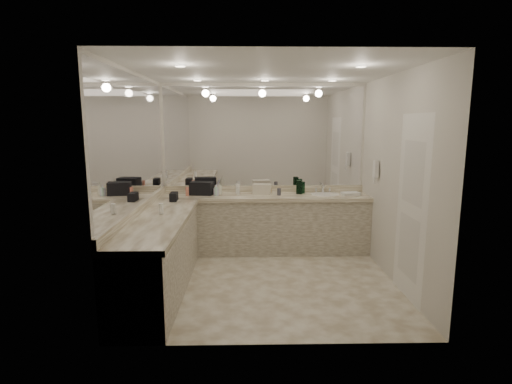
{
  "coord_description": "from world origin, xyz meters",
  "views": [
    {
      "loc": [
        -0.25,
        -4.84,
        2.0
      ],
      "look_at": [
        -0.14,
        0.4,
        1.08
      ],
      "focal_mm": 28.0,
      "sensor_mm": 36.0,
      "label": 1
    }
  ],
  "objects_px": {
    "hand_towel": "(351,194)",
    "wall_phone": "(376,169)",
    "black_toiletry_bag": "(202,188)",
    "soap_bottle_a": "(220,189)",
    "cream_cosmetic_case": "(262,189)",
    "soap_bottle_b": "(216,190)",
    "soap_bottle_c": "(268,189)",
    "sink": "(325,195)"
  },
  "relations": [
    {
      "from": "black_toiletry_bag",
      "to": "soap_bottle_a",
      "type": "distance_m",
      "value": 0.28
    },
    {
      "from": "black_toiletry_bag",
      "to": "hand_towel",
      "type": "height_order",
      "value": "black_toiletry_bag"
    },
    {
      "from": "black_toiletry_bag",
      "to": "soap_bottle_a",
      "type": "bearing_deg",
      "value": -10.89
    },
    {
      "from": "cream_cosmetic_case",
      "to": "soap_bottle_c",
      "type": "bearing_deg",
      "value": 2.4
    },
    {
      "from": "cream_cosmetic_case",
      "to": "soap_bottle_c",
      "type": "relative_size",
      "value": 1.92
    },
    {
      "from": "sink",
      "to": "soap_bottle_a",
      "type": "relative_size",
      "value": 2.15
    },
    {
      "from": "black_toiletry_bag",
      "to": "wall_phone",
      "type": "bearing_deg",
      "value": -12.03
    },
    {
      "from": "soap_bottle_b",
      "to": "soap_bottle_a",
      "type": "bearing_deg",
      "value": 21.52
    },
    {
      "from": "soap_bottle_b",
      "to": "soap_bottle_c",
      "type": "height_order",
      "value": "soap_bottle_b"
    },
    {
      "from": "soap_bottle_c",
      "to": "cream_cosmetic_case",
      "type": "bearing_deg",
      "value": 175.09
    },
    {
      "from": "sink",
      "to": "soap_bottle_a",
      "type": "bearing_deg",
      "value": -179.38
    },
    {
      "from": "soap_bottle_a",
      "to": "soap_bottle_c",
      "type": "bearing_deg",
      "value": 6.08
    },
    {
      "from": "wall_phone",
      "to": "soap_bottle_c",
      "type": "height_order",
      "value": "wall_phone"
    },
    {
      "from": "black_toiletry_bag",
      "to": "soap_bottle_b",
      "type": "xyz_separation_m",
      "value": [
        0.23,
        -0.07,
        -0.02
      ]
    },
    {
      "from": "cream_cosmetic_case",
      "to": "hand_towel",
      "type": "xyz_separation_m",
      "value": [
        1.36,
        -0.12,
        -0.06
      ]
    },
    {
      "from": "wall_phone",
      "to": "hand_towel",
      "type": "height_order",
      "value": "wall_phone"
    },
    {
      "from": "black_toiletry_bag",
      "to": "cream_cosmetic_case",
      "type": "distance_m",
      "value": 0.93
    },
    {
      "from": "soap_bottle_c",
      "to": "black_toiletry_bag",
      "type": "bearing_deg",
      "value": -178.47
    },
    {
      "from": "sink",
      "to": "soap_bottle_a",
      "type": "xyz_separation_m",
      "value": [
        -1.63,
        -0.02,
        0.11
      ]
    },
    {
      "from": "cream_cosmetic_case",
      "to": "hand_towel",
      "type": "bearing_deg",
      "value": 2.39
    },
    {
      "from": "cream_cosmetic_case",
      "to": "soap_bottle_c",
      "type": "height_order",
      "value": "cream_cosmetic_case"
    },
    {
      "from": "black_toiletry_bag",
      "to": "soap_bottle_b",
      "type": "height_order",
      "value": "black_toiletry_bag"
    },
    {
      "from": "soap_bottle_a",
      "to": "soap_bottle_b",
      "type": "height_order",
      "value": "soap_bottle_a"
    },
    {
      "from": "soap_bottle_a",
      "to": "cream_cosmetic_case",
      "type": "bearing_deg",
      "value": 7.74
    },
    {
      "from": "wall_phone",
      "to": "soap_bottle_b",
      "type": "bearing_deg",
      "value": 168.5
    },
    {
      "from": "cream_cosmetic_case",
      "to": "soap_bottle_b",
      "type": "xyz_separation_m",
      "value": [
        -0.7,
        -0.11,
        0.0
      ]
    },
    {
      "from": "black_toiletry_bag",
      "to": "cream_cosmetic_case",
      "type": "height_order",
      "value": "black_toiletry_bag"
    },
    {
      "from": "sink",
      "to": "cream_cosmetic_case",
      "type": "height_order",
      "value": "cream_cosmetic_case"
    },
    {
      "from": "black_toiletry_bag",
      "to": "soap_bottle_b",
      "type": "distance_m",
      "value": 0.24
    },
    {
      "from": "soap_bottle_a",
      "to": "soap_bottle_b",
      "type": "relative_size",
      "value": 1.23
    },
    {
      "from": "sink",
      "to": "hand_towel",
      "type": "bearing_deg",
      "value": -6.86
    },
    {
      "from": "hand_towel",
      "to": "wall_phone",
      "type": "bearing_deg",
      "value": -64.03
    },
    {
      "from": "wall_phone",
      "to": "hand_towel",
      "type": "xyz_separation_m",
      "value": [
        -0.22,
        0.45,
        -0.43
      ]
    },
    {
      "from": "hand_towel",
      "to": "soap_bottle_b",
      "type": "xyz_separation_m",
      "value": [
        -2.06,
        0.01,
        0.06
      ]
    },
    {
      "from": "soap_bottle_b",
      "to": "hand_towel",
      "type": "bearing_deg",
      "value": -0.29
    },
    {
      "from": "soap_bottle_b",
      "to": "soap_bottle_c",
      "type": "bearing_deg",
      "value": 7.01
    },
    {
      "from": "black_toiletry_bag",
      "to": "sink",
      "type": "bearing_deg",
      "value": -1.05
    },
    {
      "from": "wall_phone",
      "to": "soap_bottle_a",
      "type": "distance_m",
      "value": 2.31
    },
    {
      "from": "sink",
      "to": "soap_bottle_c",
      "type": "height_order",
      "value": "soap_bottle_c"
    },
    {
      "from": "soap_bottle_b",
      "to": "sink",
      "type": "bearing_deg",
      "value": 1.22
    },
    {
      "from": "hand_towel",
      "to": "soap_bottle_a",
      "type": "bearing_deg",
      "value": 179.19
    },
    {
      "from": "wall_phone",
      "to": "cream_cosmetic_case",
      "type": "bearing_deg",
      "value": 160.16
    }
  ]
}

